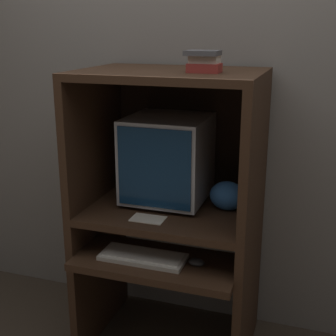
{
  "coord_description": "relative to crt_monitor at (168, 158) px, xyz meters",
  "views": [
    {
      "loc": [
        0.69,
        -1.77,
        1.66
      ],
      "look_at": [
        -0.01,
        0.32,
        1.0
      ],
      "focal_mm": 50.0,
      "sensor_mm": 36.0,
      "label": 1
    }
  ],
  "objects": [
    {
      "name": "hutch_upper",
      "position": [
        0.04,
        -0.05,
        0.21
      ],
      "size": [
        0.86,
        0.63,
        0.67
      ],
      "color": "#382316",
      "rests_on": "desk_monitor_shelf"
    },
    {
      "name": "keyboard",
      "position": [
        -0.02,
        -0.31,
        -0.4
      ],
      "size": [
        0.41,
        0.17,
        0.03
      ],
      "color": "beige",
      "rests_on": "desk_base"
    },
    {
      "name": "desk_base",
      "position": [
        0.04,
        -0.13,
        -0.65
      ],
      "size": [
        0.86,
        0.71,
        0.6
      ],
      "color": "#382316",
      "rests_on": "ground_plane"
    },
    {
      "name": "desk_monitor_shelf",
      "position": [
        0.04,
        -0.08,
        -0.27
      ],
      "size": [
        0.86,
        0.63,
        0.19
      ],
      "color": "#382316",
      "rests_on": "desk_base"
    },
    {
      "name": "book_stack",
      "position": [
        0.22,
        -0.15,
        0.5
      ],
      "size": [
        0.15,
        0.12,
        0.09
      ],
      "color": "maroon",
      "rests_on": "hutch_upper"
    },
    {
      "name": "wall_back",
      "position": [
        0.04,
        0.3,
        0.28
      ],
      "size": [
        6.0,
        0.06,
        2.6
      ],
      "color": "gray",
      "rests_on": "ground_plane"
    },
    {
      "name": "paper_card",
      "position": [
        -0.01,
        -0.27,
        -0.22
      ],
      "size": [
        0.16,
        0.1,
        0.0
      ],
      "color": "beige",
      "rests_on": "desk_monitor_shelf"
    },
    {
      "name": "crt_monitor",
      "position": [
        0.0,
        0.0,
        0.0
      ],
      "size": [
        0.4,
        0.42,
        0.44
      ],
      "color": "#B2B2B7",
      "rests_on": "desk_monitor_shelf"
    },
    {
      "name": "snack_bag",
      "position": [
        0.32,
        -0.03,
        -0.15
      ],
      "size": [
        0.18,
        0.13,
        0.14
      ],
      "color": "#336BB7",
      "rests_on": "desk_monitor_shelf"
    },
    {
      "name": "mouse",
      "position": [
        0.24,
        -0.29,
        -0.4
      ],
      "size": [
        0.08,
        0.05,
        0.03
      ],
      "color": "#28282B",
      "rests_on": "desk_base"
    }
  ]
}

